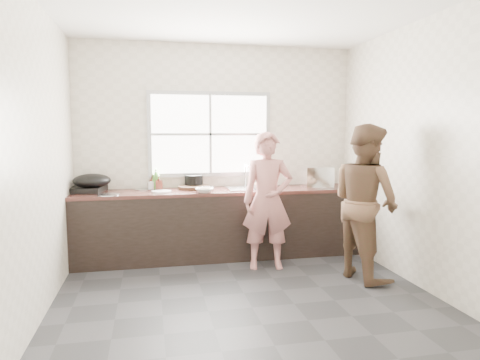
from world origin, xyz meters
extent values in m
cube|color=#2B2B2E|center=(0.00, 0.00, -0.01)|extent=(3.60, 3.20, 0.01)
cube|color=silver|center=(0.00, 0.00, 2.71)|extent=(3.60, 3.20, 0.01)
cube|color=beige|center=(0.00, 1.60, 1.35)|extent=(3.60, 0.01, 2.70)
cube|color=beige|center=(-1.80, 0.00, 1.35)|extent=(0.01, 3.20, 2.70)
cube|color=silver|center=(1.80, 0.00, 1.35)|extent=(0.01, 3.20, 2.70)
cube|color=beige|center=(0.00, -1.60, 1.35)|extent=(3.60, 0.01, 2.70)
cube|color=black|center=(0.00, 1.29, 0.41)|extent=(3.60, 0.62, 0.82)
cube|color=#3C1E18|center=(0.00, 1.29, 0.84)|extent=(3.60, 0.64, 0.04)
cube|color=silver|center=(0.35, 1.29, 0.86)|extent=(0.55, 0.45, 0.02)
cylinder|color=silver|center=(0.35, 1.49, 1.01)|extent=(0.02, 0.02, 0.30)
cube|color=#9EA0A5|center=(-0.10, 1.59, 1.55)|extent=(1.60, 0.05, 1.10)
cube|color=white|center=(-0.10, 1.57, 1.55)|extent=(1.50, 0.01, 1.00)
imported|color=tan|center=(0.44, 0.74, 0.74)|extent=(0.59, 0.43, 1.48)
imported|color=brown|center=(1.39, 0.20, 0.83)|extent=(0.79, 0.93, 1.67)
cylinder|color=black|center=(-0.33, 1.41, 0.88)|extent=(0.52, 0.52, 0.04)
cube|color=#ACAEB3|center=(-0.22, 1.22, 0.90)|extent=(0.23, 0.23, 0.01)
imported|color=white|center=(-0.25, 1.08, 0.89)|extent=(0.26, 0.26, 0.05)
imported|color=silver|center=(0.45, 1.25, 0.89)|extent=(0.21, 0.21, 0.06)
imported|color=white|center=(0.40, 1.26, 0.89)|extent=(0.23, 0.23, 0.05)
cylinder|color=black|center=(-0.33, 1.52, 0.94)|extent=(0.25, 0.25, 0.17)
cylinder|color=silver|center=(-0.75, 1.19, 0.87)|extent=(0.27, 0.27, 0.02)
imported|color=#41872C|center=(-0.80, 1.47, 0.99)|extent=(0.13, 0.13, 0.26)
imported|color=#4A1B12|center=(-0.77, 1.35, 0.94)|extent=(0.08, 0.08, 0.17)
imported|color=#461B11|center=(-0.84, 1.52, 0.94)|extent=(0.16, 0.16, 0.16)
cylinder|color=white|center=(-0.87, 1.45, 0.91)|extent=(0.09, 0.09, 0.10)
cube|color=black|center=(-1.65, 1.44, 0.89)|extent=(0.50, 0.50, 0.07)
ellipsoid|color=black|center=(-1.56, 1.35, 1.00)|extent=(0.56, 0.56, 0.17)
cube|color=white|center=(1.24, 1.21, 1.00)|extent=(0.37, 0.26, 0.27)
cylinder|color=#A8A9AF|center=(-1.35, 1.08, 0.87)|extent=(0.32, 0.32, 0.01)
cylinder|color=#A8ACAF|center=(-0.96, 1.47, 0.87)|extent=(0.27, 0.27, 0.01)
camera|label=1|loc=(-0.88, -3.97, 1.59)|focal=32.00mm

